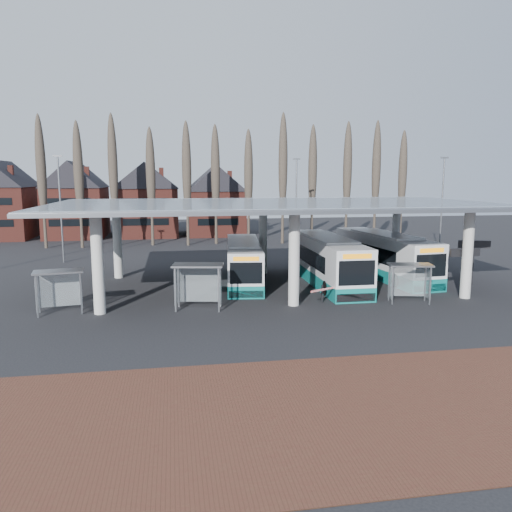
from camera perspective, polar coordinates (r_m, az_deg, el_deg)
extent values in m
plane|color=black|center=(29.97, 5.46, -6.81)|extent=(140.00, 140.00, 0.00)
cube|color=#4E2D1F|center=(19.34, 15.02, -16.20)|extent=(70.00, 10.00, 0.03)
cylinder|color=beige|center=(31.10, -17.63, -0.95)|extent=(0.70, 0.70, 6.00)
cylinder|color=beige|center=(41.90, -15.56, 1.62)|extent=(0.70, 0.70, 6.00)
cylinder|color=beige|center=(31.68, 4.37, -0.37)|extent=(0.70, 0.70, 6.00)
cylinder|color=beige|center=(42.34, 0.81, 2.03)|extent=(0.70, 0.70, 6.00)
cylinder|color=beige|center=(36.45, 23.02, 0.17)|extent=(0.70, 0.70, 6.00)
cylinder|color=beige|center=(46.01, 15.69, 2.25)|extent=(0.70, 0.70, 6.00)
cube|color=gray|center=(36.67, 2.37, 6.04)|extent=(32.00, 16.00, 0.12)
cube|color=silver|center=(36.67, 2.37, 6.15)|extent=(31.50, 15.50, 0.04)
cone|color=#473D33|center=(62.54, -23.09, 7.48)|extent=(0.36, 0.36, 14.50)
ellipsoid|color=#473D33|center=(62.54, -23.19, 9.07)|extent=(1.10, 1.10, 11.02)
cone|color=#473D33|center=(61.74, -19.45, 7.67)|extent=(0.36, 0.36, 14.50)
ellipsoid|color=#473D33|center=(61.74, -19.54, 9.29)|extent=(1.10, 1.10, 11.02)
cone|color=#473D33|center=(61.19, -15.73, 7.84)|extent=(0.36, 0.36, 14.50)
ellipsoid|color=#473D33|center=(61.19, -15.80, 9.47)|extent=(1.10, 1.10, 11.02)
cone|color=#473D33|center=(60.90, -11.95, 7.98)|extent=(0.36, 0.36, 14.50)
ellipsoid|color=#473D33|center=(60.89, -12.00, 9.61)|extent=(1.10, 1.10, 11.02)
cone|color=#473D33|center=(60.87, -8.15, 8.08)|extent=(0.36, 0.36, 14.50)
ellipsoid|color=#473D33|center=(60.86, -8.19, 9.72)|extent=(1.10, 1.10, 11.02)
cone|color=#473D33|center=(61.10, -4.36, 8.15)|extent=(0.36, 0.36, 14.50)
ellipsoid|color=#473D33|center=(61.10, -4.38, 9.78)|extent=(1.10, 1.10, 11.02)
cone|color=#473D33|center=(61.59, -0.61, 8.18)|extent=(0.36, 0.36, 14.50)
ellipsoid|color=#473D33|center=(61.59, -0.62, 9.80)|extent=(1.10, 1.10, 11.02)
cone|color=#473D33|center=(62.33, 3.06, 8.18)|extent=(0.36, 0.36, 14.50)
ellipsoid|color=#473D33|center=(62.33, 3.07, 9.78)|extent=(1.10, 1.10, 11.02)
cone|color=#473D33|center=(63.32, 6.63, 8.14)|extent=(0.36, 0.36, 14.50)
ellipsoid|color=#473D33|center=(63.32, 6.66, 9.72)|extent=(1.10, 1.10, 11.02)
cone|color=#473D33|center=(64.54, 10.08, 8.08)|extent=(0.36, 0.36, 14.50)
ellipsoid|color=#473D33|center=(64.54, 10.12, 9.62)|extent=(1.10, 1.10, 11.02)
cone|color=#473D33|center=(65.99, 13.38, 7.99)|extent=(0.36, 0.36, 14.50)
ellipsoid|color=#473D33|center=(65.99, 13.44, 9.50)|extent=(1.10, 1.10, 11.02)
cone|color=#473D33|center=(67.64, 16.54, 7.89)|extent=(0.36, 0.36, 14.50)
ellipsoid|color=#473D33|center=(67.63, 16.61, 9.36)|extent=(1.10, 1.10, 11.02)
cube|color=maroon|center=(75.41, -26.91, 4.51)|extent=(8.00, 10.00, 7.00)
cube|color=maroon|center=(73.15, -19.78, 4.84)|extent=(8.00, 10.00, 7.00)
pyramid|color=black|center=(73.04, -20.07, 10.32)|extent=(8.30, 10.30, 3.50)
cube|color=maroon|center=(72.07, -12.30, 5.11)|extent=(8.00, 10.00, 7.00)
pyramid|color=black|center=(71.96, -12.49, 10.68)|extent=(8.30, 10.30, 3.50)
cube|color=maroon|center=(72.24, -4.72, 5.30)|extent=(8.00, 10.00, 7.00)
pyramid|color=black|center=(72.13, -4.80, 10.85)|extent=(8.30, 10.30, 3.50)
cylinder|color=slate|center=(51.02, -21.41, 4.86)|extent=(0.16, 0.16, 10.00)
cube|color=slate|center=(50.96, -21.74, 10.58)|extent=(0.80, 0.15, 0.15)
cylinder|color=slate|center=(55.60, 4.61, 5.74)|extent=(0.16, 0.16, 10.00)
cube|color=slate|center=(55.55, 4.68, 11.00)|extent=(0.80, 0.15, 0.15)
cylinder|color=slate|center=(55.29, 20.46, 5.18)|extent=(0.16, 0.16, 10.00)
cube|color=slate|center=(55.23, 20.76, 10.47)|extent=(0.80, 0.15, 0.15)
cube|color=silver|center=(39.08, -1.44, -0.42)|extent=(3.75, 11.85, 2.72)
cube|color=#0E6D6A|center=(39.32, -1.43, -2.30)|extent=(3.77, 11.87, 0.87)
cube|color=silver|center=(38.88, -1.45, 1.63)|extent=(2.99, 7.19, 0.17)
cube|color=black|center=(39.55, -1.46, -0.16)|extent=(3.43, 8.61, 1.07)
cube|color=black|center=(33.37, -1.14, -1.97)|extent=(2.17, 0.30, 1.46)
cube|color=black|center=(44.80, -1.67, 0.92)|extent=(2.10, 0.29, 1.16)
cube|color=orange|center=(33.20, -1.15, -0.32)|extent=(1.73, 0.24, 0.29)
cube|color=black|center=(33.68, -1.13, -4.40)|extent=(2.34, 0.34, 0.49)
cylinder|color=black|center=(35.69, -3.06, -3.43)|extent=(0.37, 0.96, 0.93)
cylinder|color=black|center=(35.76, 0.54, -3.40)|extent=(0.37, 0.96, 0.93)
cylinder|color=black|center=(42.63, -3.08, -1.38)|extent=(0.37, 0.96, 0.93)
cylinder|color=black|center=(42.69, -0.07, -1.35)|extent=(0.37, 0.96, 0.93)
cube|color=silver|center=(38.97, 8.09, -0.21)|extent=(2.88, 13.12, 3.06)
cube|color=#0E6D6A|center=(39.23, 8.05, -2.34)|extent=(2.91, 13.14, 0.98)
cube|color=silver|center=(38.75, 8.15, 2.10)|extent=(2.56, 7.88, 0.20)
cube|color=black|center=(39.46, 7.87, 0.07)|extent=(2.90, 9.45, 1.20)
cube|color=black|center=(32.87, 11.44, -1.92)|extent=(2.45, 0.08, 1.64)
cube|color=black|center=(45.16, 5.67, 1.24)|extent=(2.37, 0.08, 1.31)
cube|color=orange|center=(32.69, 11.50, -0.04)|extent=(1.95, 0.07, 0.33)
cube|color=black|center=(33.23, 11.34, -4.69)|extent=(2.64, 0.11, 0.55)
cylinder|color=black|center=(34.98, 8.06, -3.67)|extent=(0.31, 1.05, 1.05)
cylinder|color=black|center=(35.79, 11.93, -3.49)|extent=(0.31, 1.05, 1.05)
cylinder|color=black|center=(42.50, 4.91, -1.36)|extent=(0.31, 1.05, 1.05)
cylinder|color=black|center=(43.17, 8.16, -1.25)|extent=(0.31, 1.05, 1.05)
cube|color=silver|center=(42.56, 14.46, 0.34)|extent=(4.04, 13.14, 3.02)
cube|color=#0E6D6A|center=(42.80, 14.38, -1.59)|extent=(4.06, 13.17, 0.97)
cube|color=silver|center=(42.36, 14.54, 2.43)|extent=(3.24, 7.97, 0.19)
cube|color=black|center=(43.01, 14.11, 0.58)|extent=(3.72, 9.55, 1.19)
cube|color=black|center=(37.18, 19.37, -1.03)|extent=(2.41, 0.31, 1.62)
cube|color=black|center=(48.19, 10.68, 1.58)|extent=(2.33, 0.30, 1.29)
cube|color=orange|center=(37.01, 19.46, 0.61)|extent=(1.92, 0.25, 0.32)
cube|color=black|center=(37.49, 19.23, -3.46)|extent=(2.61, 0.35, 0.54)
cylinder|color=black|center=(38.71, 15.77, -2.70)|extent=(0.40, 1.06, 1.03)
cylinder|color=black|center=(40.04, 18.83, -2.47)|extent=(0.40, 1.06, 1.03)
cylinder|color=black|center=(45.50, 10.68, -0.80)|extent=(0.40, 1.06, 1.03)
cylinder|color=black|center=(46.63, 13.43, -0.65)|extent=(0.40, 1.06, 1.03)
cube|color=gray|center=(31.78, -23.78, -4.27)|extent=(0.09, 0.09, 2.53)
cube|color=gray|center=(31.64, -19.38, -4.07)|extent=(0.09, 0.09, 2.53)
cube|color=gray|center=(32.87, -23.61, -3.84)|extent=(0.09, 0.09, 2.53)
cube|color=gray|center=(32.73, -19.37, -3.65)|extent=(0.09, 0.09, 2.53)
cube|color=gray|center=(31.98, -21.67, -1.66)|extent=(3.03, 1.85, 0.10)
cube|color=silver|center=(32.81, -21.49, -3.64)|extent=(2.41, 0.43, 2.03)
cube|color=silver|center=(32.32, -23.79, -3.97)|extent=(0.22, 1.11, 2.03)
cube|color=silver|center=(32.17, -19.29, -3.76)|extent=(0.22, 1.11, 2.03)
cube|color=gray|center=(30.72, -9.21, -3.85)|extent=(0.10, 0.10, 2.75)
cube|color=gray|center=(30.40, -4.29, -3.90)|extent=(0.10, 0.10, 2.75)
cube|color=gray|center=(31.88, -8.85, -3.37)|extent=(0.10, 0.10, 2.75)
cube|color=gray|center=(31.57, -4.11, -3.41)|extent=(0.10, 0.10, 2.75)
cube|color=gray|center=(30.83, -6.67, -1.04)|extent=(3.29, 2.04, 0.11)
cube|color=silver|center=(31.74, -6.48, -3.27)|extent=(2.61, 0.49, 2.20)
cube|color=silver|center=(31.30, -9.13, -3.51)|extent=(0.25, 1.20, 2.20)
cube|color=silver|center=(30.97, -4.10, -3.55)|extent=(0.25, 1.20, 2.20)
cube|color=gray|center=(33.31, 15.37, -3.30)|extent=(0.09, 0.09, 2.47)
cube|color=gray|center=(33.91, 19.29, -3.27)|extent=(0.09, 0.09, 2.47)
cube|color=gray|center=(34.35, 14.98, -2.92)|extent=(0.09, 0.09, 2.47)
cube|color=gray|center=(34.93, 18.78, -2.89)|extent=(0.09, 0.09, 2.47)
cube|color=gray|center=(33.87, 17.22, -0.97)|extent=(2.99, 1.93, 0.10)
cube|color=silver|center=(34.66, 16.88, -2.81)|extent=(2.32, 0.54, 1.97)
cube|color=silver|center=(33.81, 15.09, -3.02)|extent=(0.27, 1.07, 1.97)
cube|color=silver|center=(34.42, 19.11, -3.00)|extent=(0.27, 1.07, 1.97)
cylinder|color=black|center=(36.97, 22.64, -1.83)|extent=(0.10, 0.10, 3.29)
cube|color=black|center=(36.75, 22.78, 0.38)|extent=(2.26, 0.24, 0.56)
cylinder|color=black|center=(41.05, 23.55, -0.80)|extent=(0.11, 0.11, 3.37)
cube|color=black|center=(40.84, 23.68, 1.23)|extent=(2.25, 0.82, 0.58)
cube|color=black|center=(33.04, 7.56, -4.30)|extent=(0.09, 0.09, 1.17)
cube|color=red|center=(32.45, 7.85, -3.78)|extent=(2.13, 1.17, 0.11)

